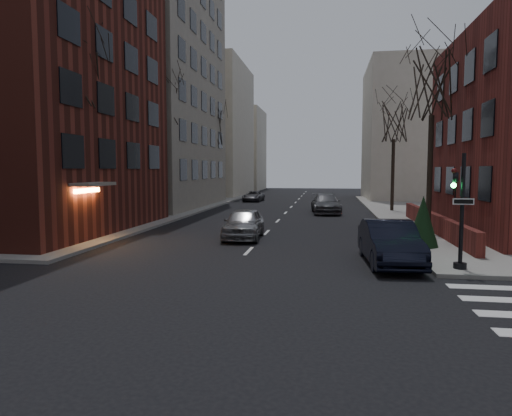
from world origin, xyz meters
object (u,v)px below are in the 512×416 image
at_px(sandwich_board, 415,237).
at_px(tree_right_b, 394,121).
at_px(streetlamp_far, 222,164).
at_px(tree_left_a, 81,71).
at_px(tree_left_b, 165,99).
at_px(evergreen_shrub, 423,221).
at_px(traffic_signal, 460,218).
at_px(parked_sedan, 390,243).
at_px(car_lane_silver, 244,223).
at_px(tree_right_a, 433,85).
at_px(car_lane_gray, 326,204).
at_px(tree_left_c, 212,127).
at_px(streetlamp_near, 154,160).
at_px(car_lane_far, 253,196).

bearing_deg(sandwich_board, tree_right_b, 92.12).
bearing_deg(streetlamp_far, tree_left_a, -91.23).
distance_m(tree_left_b, streetlamp_far, 16.68).
bearing_deg(evergreen_shrub, traffic_signal, -86.25).
relative_size(parked_sedan, car_lane_silver, 1.09).
height_order(traffic_signal, evergreen_shrub, traffic_signal).
xyz_separation_m(tree_right_b, car_lane_silver, (-9.69, -16.34, -6.80)).
relative_size(tree_right_a, parked_sedan, 1.93).
bearing_deg(parked_sedan, tree_right_b, 78.43).
height_order(car_lane_gray, evergreen_shrub, evergreen_shrub).
relative_size(tree_left_c, streetlamp_near, 1.55).
height_order(tree_right_a, streetlamp_far, tree_right_a).
xyz_separation_m(tree_left_b, car_lane_silver, (7.91, -10.34, -8.12)).
relative_size(car_lane_silver, car_lane_far, 1.10).
bearing_deg(evergreen_shrub, parked_sedan, -118.28).
relative_size(streetlamp_near, streetlamp_far, 1.00).
xyz_separation_m(tree_left_a, sandwich_board, (16.10, -0.44, -7.91)).
bearing_deg(tree_left_a, car_lane_far, 82.15).
relative_size(traffic_signal, parked_sedan, 0.79).
xyz_separation_m(parked_sedan, evergreen_shrub, (1.89, 3.51, 0.46)).
bearing_deg(sandwich_board, car_lane_far, 119.15).
xyz_separation_m(parked_sedan, car_lane_gray, (-2.46, 19.98, -0.04)).
height_order(tree_left_b, evergreen_shrub, tree_left_b).
relative_size(parked_sedan, car_lane_gray, 0.93).
height_order(car_lane_silver, car_lane_far, car_lane_silver).
bearing_deg(tree_left_c, car_lane_silver, -72.00).
bearing_deg(sandwich_board, car_lane_silver, 172.35).
height_order(tree_left_c, tree_right_b, tree_left_c).
bearing_deg(sandwich_board, car_lane_gray, 110.44).
xyz_separation_m(tree_left_c, evergreen_shrub, (16.44, -26.43, -6.74)).
bearing_deg(tree_left_a, parked_sedan, -15.13).
bearing_deg(traffic_signal, tree_left_a, 163.35).
relative_size(traffic_signal, tree_left_b, 0.37).
bearing_deg(sandwich_board, parked_sedan, -107.16).
relative_size(tree_right_a, car_lane_far, 2.30).
xyz_separation_m(car_lane_silver, evergreen_shrub, (8.53, -2.09, 0.50)).
distance_m(tree_right_b, streetlamp_near, 20.01).
relative_size(traffic_signal, tree_left_a, 0.39).
distance_m(traffic_signal, sandwich_board, 4.80).
bearing_deg(car_lane_gray, streetlamp_far, 128.61).
relative_size(tree_left_a, car_lane_far, 2.43).
xyz_separation_m(traffic_signal, streetlamp_near, (-16.14, 13.01, 2.33)).
bearing_deg(tree_left_c, tree_right_b, -24.44).
relative_size(tree_left_a, car_lane_silver, 2.22).
height_order(streetlamp_near, car_lane_gray, streetlamp_near).
distance_m(tree_left_b, tree_right_a, 19.35).
xyz_separation_m(streetlamp_far, car_lane_gray, (11.49, -11.96, -3.45)).
xyz_separation_m(streetlamp_near, streetlamp_far, (0.00, 20.00, 0.00)).
bearing_deg(parked_sedan, car_lane_silver, 136.22).
height_order(traffic_signal, tree_right_b, tree_right_b).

